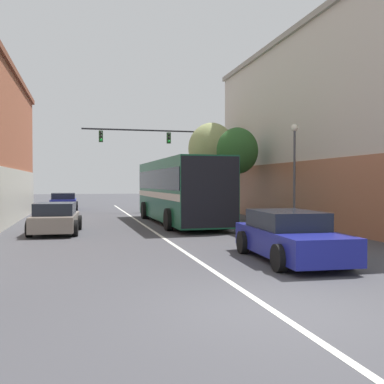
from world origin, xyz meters
The scene contains 11 objects.
ground_plane centered at (0.00, 0.00, 0.00)m, with size 160.00×160.00×0.00m, color #424247.
lane_center_line centered at (0.00, 14.74, 0.00)m, with size 0.14×41.49×0.01m.
building_right_storefront centered at (11.72, 14.65, 5.15)m, with size 8.85×21.67×10.07m.
bus centered at (1.93, 16.09, 1.85)m, with size 3.05×11.08×3.29m.
hatchback_foreground centered at (2.47, 4.38, 0.66)m, with size 2.20×4.71×1.35m.
parked_car_left_near centered at (-4.12, 12.75, 0.63)m, with size 2.15×4.15×1.30m.
parked_car_left_mid centered at (-4.39, 29.88, 0.64)m, with size 2.18×4.60×1.33m.
traffic_signal_gantry centered at (3.13, 25.48, 4.57)m, with size 8.98×0.36×6.24m.
street_lamp centered at (5.87, 10.80, 2.63)m, with size 0.30×0.30×4.66m.
street_tree_near centered at (5.74, 17.72, 3.98)m, with size 2.44×2.20×5.34m.
street_tree_far centered at (5.68, 22.72, 4.45)m, with size 3.25×2.92×6.26m.
Camera 1 is at (-3.11, -6.92, 2.14)m, focal length 42.00 mm.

